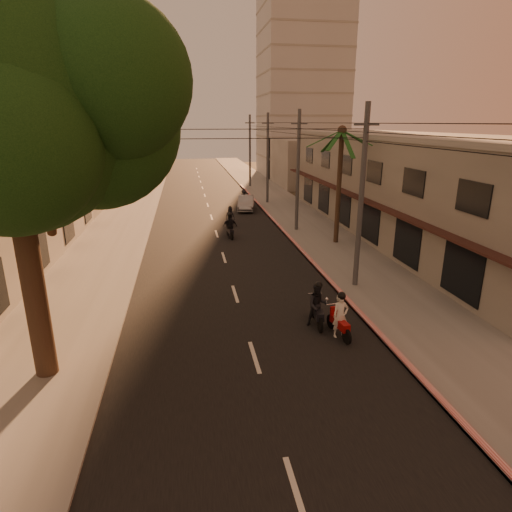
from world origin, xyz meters
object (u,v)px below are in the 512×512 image
object	(u,v)px
parked_car	(246,203)
palm_tree	(342,137)
scooter_mid_b	(230,227)
scooter_far_b	(244,197)
broadleaf_tree	(21,108)
scooter_far_a	(230,217)
scooter_mid_a	(318,306)
scooter_red	(340,317)

from	to	relation	value
parked_car	palm_tree	bearing A→B (deg)	-60.70
scooter_mid_b	scooter_far_b	distance (m)	13.51
broadleaf_tree	parked_car	bearing A→B (deg)	69.20
broadleaf_tree	palm_tree	distance (m)	20.18
scooter_far_b	parked_car	size ratio (longest dim) A/B	0.38
scooter_far_b	palm_tree	bearing A→B (deg)	-73.72
scooter_mid_b	scooter_far_a	bearing A→B (deg)	76.72
scooter_mid_b	scooter_far_b	world-z (taller)	scooter_mid_b
scooter_mid_a	scooter_far_a	distance (m)	18.62
scooter_mid_b	scooter_red	bearing A→B (deg)	-87.39
palm_tree	scooter_mid_b	size ratio (longest dim) A/B	4.28
broadleaf_tree	parked_car	size ratio (longest dim) A/B	2.77
palm_tree	parked_car	bearing A→B (deg)	109.36
scooter_mid_a	scooter_far_a	bearing A→B (deg)	100.22
scooter_mid_a	scooter_mid_b	world-z (taller)	scooter_mid_a
scooter_mid_a	scooter_far_b	world-z (taller)	scooter_mid_a
scooter_mid_a	scooter_far_a	xyz separation A→B (m)	(-1.66, 18.55, -0.16)
scooter_mid_a	scooter_far_b	xyz separation A→B (m)	(0.75, 27.80, -0.14)
scooter_mid_a	parked_car	world-z (taller)	scooter_mid_a
scooter_red	scooter_far_a	distance (m)	19.75
scooter_mid_a	scooter_far_b	size ratio (longest dim) A/B	1.20
scooter_far_a	parked_car	bearing A→B (deg)	67.47
palm_tree	parked_car	world-z (taller)	palm_tree
scooter_mid_a	palm_tree	bearing A→B (deg)	72.23
scooter_red	parked_car	bearing A→B (deg)	82.59
parked_car	broadleaf_tree	bearing A→B (deg)	-100.86
scooter_far_a	parked_car	xyz separation A→B (m)	(2.19, 6.13, -0.03)
scooter_red	parked_car	size ratio (longest dim) A/B	0.44
palm_tree	scooter_far_b	distance (m)	17.67
broadleaf_tree	scooter_far_a	distance (m)	23.32
scooter_far_a	scooter_mid_a	bearing A→B (deg)	-87.79
scooter_far_a	scooter_mid_b	bearing A→B (deg)	-99.13
scooter_red	scooter_far_a	size ratio (longest dim) A/B	1.17
scooter_far_b	parked_car	world-z (taller)	scooter_far_b
scooter_far_a	scooter_far_b	xyz separation A→B (m)	(2.41, 9.25, 0.01)
scooter_mid_a	scooter_mid_b	distance (m)	14.74
palm_tree	scooter_far_b	xyz separation A→B (m)	(-4.27, 15.90, -6.42)
scooter_red	parked_car	world-z (taller)	scooter_red
scooter_red	scooter_mid_b	bearing A→B (deg)	92.14
scooter_mid_a	broadleaf_tree	bearing A→B (deg)	-163.34
broadleaf_tree	scooter_mid_b	distance (m)	19.70
scooter_far_b	scooter_mid_b	bearing A→B (deg)	-100.89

